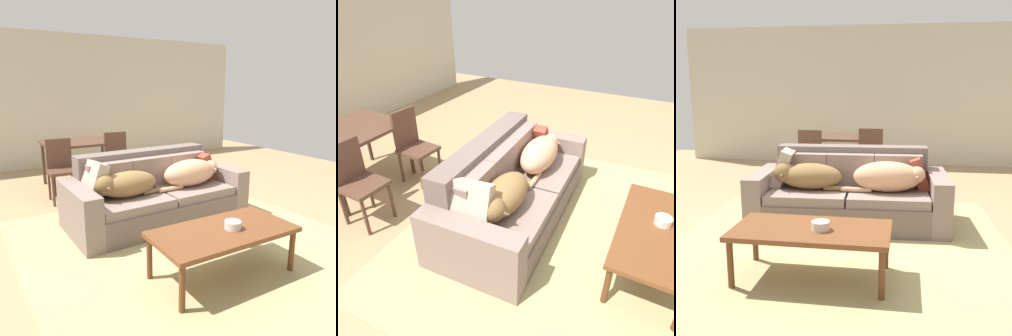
% 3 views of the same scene
% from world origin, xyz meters
% --- Properties ---
extents(ground_plane, '(10.00, 10.00, 0.00)m').
position_xyz_m(ground_plane, '(0.00, 0.00, 0.00)').
color(ground_plane, tan).
extents(back_partition, '(8.00, 0.12, 2.70)m').
position_xyz_m(back_partition, '(0.00, 4.00, 1.35)').
color(back_partition, beige).
rests_on(back_partition, ground).
extents(area_rug, '(3.48, 3.48, 0.01)m').
position_xyz_m(area_rug, '(-0.07, -0.51, 0.01)').
color(area_rug, tan).
rests_on(area_rug, ground).
extents(couch, '(2.21, 1.07, 0.85)m').
position_xyz_m(couch, '(-0.07, 0.29, 0.32)').
color(couch, '#6D5B54').
rests_on(couch, ground).
extents(dog_on_left_cushion, '(0.88, 0.39, 0.30)m').
position_xyz_m(dog_on_left_cushion, '(-0.53, 0.12, 0.57)').
color(dog_on_left_cushion, olive).
rests_on(dog_on_left_cushion, couch).
extents(dog_on_right_cushion, '(0.90, 0.39, 0.33)m').
position_xyz_m(dog_on_right_cushion, '(0.38, 0.14, 0.58)').
color(dog_on_right_cushion, tan).
rests_on(dog_on_right_cushion, couch).
extents(throw_pillow_by_left_arm, '(0.32, 0.46, 0.45)m').
position_xyz_m(throw_pillow_by_left_arm, '(-0.86, 0.30, 0.61)').
color(throw_pillow_by_left_arm, '#B6A492').
rests_on(throw_pillow_by_left_arm, couch).
extents(throw_pillow_by_right_arm, '(0.25, 0.38, 0.39)m').
position_xyz_m(throw_pillow_by_right_arm, '(0.71, 0.38, 0.58)').
color(throw_pillow_by_right_arm, brown).
rests_on(throw_pillow_by_right_arm, couch).
extents(coffee_table, '(1.26, 0.62, 0.44)m').
position_xyz_m(coffee_table, '(-0.17, -1.17, 0.39)').
color(coffee_table, brown).
rests_on(coffee_table, ground).
extents(bowl_on_coffee_table, '(0.14, 0.14, 0.07)m').
position_xyz_m(bowl_on_coffee_table, '(-0.09, -1.20, 0.47)').
color(bowl_on_coffee_table, silver).
rests_on(bowl_on_coffee_table, coffee_table).
extents(dining_table, '(1.15, 0.90, 0.76)m').
position_xyz_m(dining_table, '(-0.44, 2.25, 0.68)').
color(dining_table, brown).
rests_on(dining_table, ground).
extents(dining_chair_near_left, '(0.41, 0.41, 0.90)m').
position_xyz_m(dining_chair_near_left, '(-0.89, 1.63, 0.51)').
color(dining_chair_near_left, brown).
rests_on(dining_chair_near_left, ground).
extents(dining_chair_near_right, '(0.42, 0.42, 0.93)m').
position_xyz_m(dining_chair_near_right, '(0.02, 1.70, 0.51)').
color(dining_chair_near_right, brown).
rests_on(dining_chair_near_right, ground).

